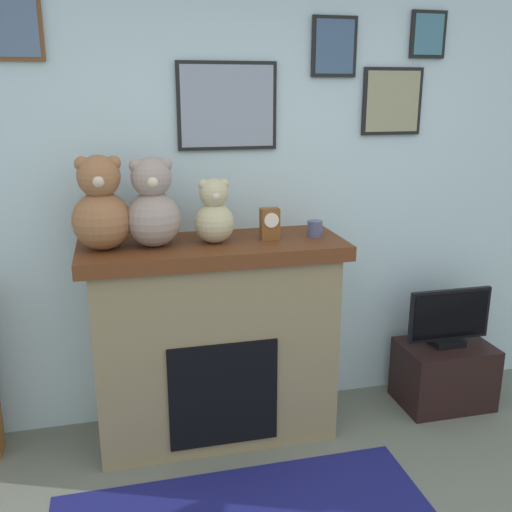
% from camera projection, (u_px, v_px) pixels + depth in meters
% --- Properties ---
extents(back_wall, '(5.20, 0.15, 2.60)m').
position_uv_depth(back_wall, '(245.00, 205.00, 3.49)').
color(back_wall, silver).
rests_on(back_wall, ground_plane).
extents(fireplace, '(1.45, 0.59, 1.18)m').
position_uv_depth(fireplace, '(215.00, 339.00, 3.32)').
color(fireplace, '#8A7855').
rests_on(fireplace, ground_plane).
extents(tv_stand, '(0.57, 0.40, 0.41)m').
position_uv_depth(tv_stand, '(444.00, 374.00, 3.74)').
color(tv_stand, black).
rests_on(tv_stand, ground_plane).
extents(television, '(0.55, 0.14, 0.37)m').
position_uv_depth(television, '(449.00, 319.00, 3.63)').
color(television, black).
rests_on(television, tv_stand).
extents(candle_jar, '(0.09, 0.09, 0.09)m').
position_uv_depth(candle_jar, '(315.00, 229.00, 3.26)').
color(candle_jar, '#4C517A').
rests_on(candle_jar, fireplace).
extents(mantel_clock, '(0.10, 0.08, 0.18)m').
position_uv_depth(mantel_clock, '(270.00, 224.00, 3.19)').
color(mantel_clock, brown).
rests_on(mantel_clock, fireplace).
extents(teddy_bear_tan, '(0.30, 0.30, 0.49)m').
position_uv_depth(teddy_bear_tan, '(101.00, 208.00, 2.95)').
color(teddy_bear_tan, '#95603E').
rests_on(teddy_bear_tan, fireplace).
extents(teddy_bear_brown, '(0.29, 0.29, 0.47)m').
position_uv_depth(teddy_bear_brown, '(153.00, 207.00, 3.01)').
color(teddy_bear_brown, gray).
rests_on(teddy_bear_brown, fireplace).
extents(teddy_bear_grey, '(0.22, 0.22, 0.35)m').
position_uv_depth(teddy_bear_grey, '(214.00, 214.00, 3.10)').
color(teddy_bear_grey, '#BEB48B').
rests_on(teddy_bear_grey, fireplace).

